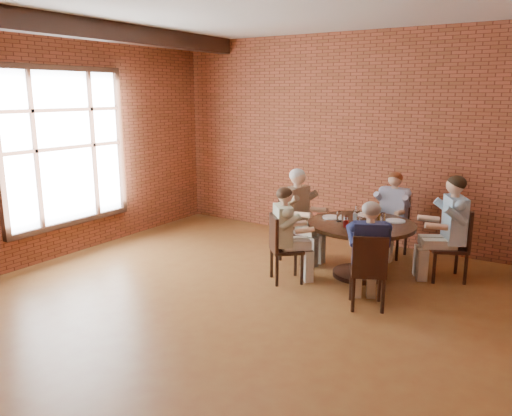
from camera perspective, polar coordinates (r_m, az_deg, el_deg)
The scene contains 29 objects.
floor at distance 5.88m, azimuth -3.67°, elevation -11.54°, with size 7.00×7.00×0.00m, color brown.
wall_back at distance 8.45m, azimuth 10.46°, elevation 7.77°, with size 7.00×7.00×0.00m, color brown.
wall_left at distance 7.78m, azimuth -23.69°, elevation 6.46°, with size 7.00×7.00×0.00m, color brown.
ceiling_beam at distance 7.14m, azimuth -21.10°, elevation 18.86°, with size 0.22×6.90×0.26m, color black.
window at distance 7.95m, azimuth -20.98°, elevation 6.45°, with size 0.10×2.16×2.36m.
dining_table at distance 6.86m, azimuth 11.87°, elevation -3.45°, with size 1.42×1.42×0.75m.
chair_a at distance 7.12m, azimuth 21.78°, elevation -3.56°, with size 0.62×0.62×0.97m.
diner_a at distance 7.05m, azimuth 21.16°, elevation -2.19°, with size 0.57×0.70×1.40m, color teal, non-canonical shape.
chair_b at distance 7.91m, azimuth 15.44°, elevation -1.68°, with size 0.43×0.43×0.91m.
diner_b at distance 7.80m, azimuth 15.29°, elevation -0.76°, with size 0.50×0.62×1.29m, color #8F99B6, non-canonical shape.
chair_c at distance 7.44m, azimuth 4.36°, elevation -2.00°, with size 0.50×0.50×0.96m.
diner_c at distance 7.35m, azimuth 4.95°, elevation -0.86°, with size 0.55×0.68×1.37m, color brown, non-canonical shape.
chair_d at distance 6.55m, azimuth 2.89°, elevation -4.32°, with size 0.55×0.55×0.90m.
diner_d at distance 6.53m, azimuth 3.55°, elevation -3.11°, with size 0.49×0.60×1.26m, color beige, non-canonical shape.
chair_e at distance 5.85m, azimuth 12.73°, elevation -6.80°, with size 0.52×0.52×0.90m.
diner_e at distance 5.87m, azimuth 12.73°, elevation -5.27°, with size 0.49×0.60×1.26m, color #192048, non-canonical shape.
plate_a at distance 6.98m, azimuth 15.66°, elevation -1.42°, with size 0.26×0.26×0.01m, color white.
plate_b at distance 7.23m, azimuth 12.05°, elevation -0.74°, with size 0.26×0.26×0.01m, color white.
plate_c at distance 7.01m, azimuth 8.62°, elevation -1.04°, with size 0.26×0.26×0.01m, color white.
plate_d at distance 6.34m, azimuth 13.92°, elevation -2.76°, with size 0.26×0.26×0.01m, color white.
glass_a at distance 6.83m, azimuth 14.32°, elevation -1.12°, with size 0.07×0.07×0.14m, color white.
glass_b at distance 6.99m, azimuth 13.76°, elevation -0.77°, with size 0.07×0.07×0.14m, color white.
glass_c at distance 7.17m, azimuth 11.52°, elevation -0.32°, with size 0.07×0.07×0.14m, color white.
glass_d at distance 6.92m, azimuth 11.31°, elevation -0.79°, with size 0.07×0.07×0.14m, color white.
glass_e at distance 6.80m, azimuth 9.48°, elevation -0.95°, with size 0.07×0.07×0.14m, color white.
glass_f at distance 6.53m, azimuth 10.24°, elevation -1.56°, with size 0.07×0.07×0.14m, color white.
glass_g at distance 6.53m, azimuth 11.70°, elevation -1.62°, with size 0.07×0.07×0.14m, color white.
glass_h at distance 6.55m, azimuth 13.40°, elevation -1.68°, with size 0.07×0.07×0.14m, color white.
smartphone at distance 6.47m, azimuth 13.99°, elevation -2.49°, with size 0.07×0.13×0.01m, color black.
Camera 1 is at (3.19, -4.29, 2.44)m, focal length 35.00 mm.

